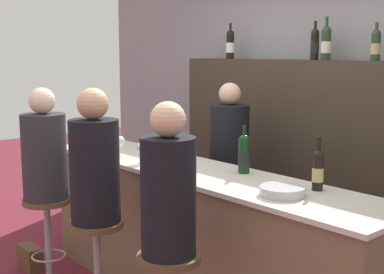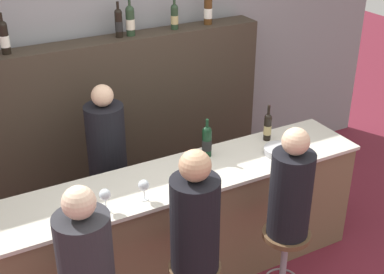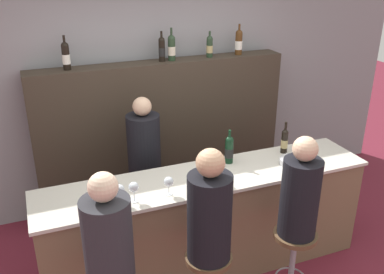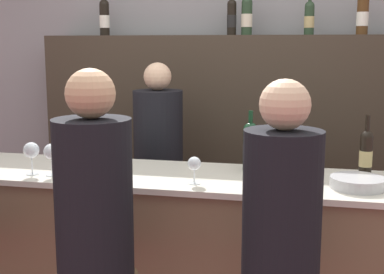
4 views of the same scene
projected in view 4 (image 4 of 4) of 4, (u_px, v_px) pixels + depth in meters
wall_back at (233, 91)px, 4.19m from camera, size 6.40×0.05×2.60m
bar_counter at (192, 264)px, 2.88m from camera, size 3.00×0.62×0.99m
back_bar_cabinet at (228, 151)px, 4.04m from camera, size 2.81×0.28×1.73m
wine_bottle_counter_0 at (250, 146)px, 2.87m from camera, size 0.08×0.08×0.33m
wine_bottle_counter_1 at (366, 152)px, 2.75m from camera, size 0.07×0.07×0.32m
wine_bottle_backbar_0 at (104, 17)px, 4.08m from camera, size 0.08×0.08×0.34m
wine_bottle_backbar_1 at (232, 17)px, 3.87m from camera, size 0.07×0.07×0.32m
wine_bottle_backbar_2 at (247, 16)px, 3.85m from camera, size 0.08×0.08×0.35m
wine_bottle_backbar_3 at (309, 18)px, 3.76m from camera, size 0.07×0.07×0.28m
wine_bottle_backbar_4 at (363, 14)px, 3.68m from camera, size 0.08×0.08×0.34m
wine_glass_0 at (31, 151)px, 2.78m from camera, size 0.08×0.08×0.17m
wine_glass_1 at (51, 152)px, 2.76m from camera, size 0.08×0.08×0.17m
wine_glass_2 at (103, 157)px, 2.70m from camera, size 0.08×0.08×0.16m
wine_glass_3 at (194, 165)px, 2.60m from camera, size 0.07×0.07×0.14m
metal_bowl at (358, 183)px, 2.53m from camera, size 0.26×0.26×0.05m
guest_seated_middle at (93, 189)px, 2.21m from camera, size 0.33×0.33×0.88m
guest_seated_right at (282, 203)px, 2.05m from camera, size 0.31×0.31×0.85m
bartender at (159, 187)px, 3.59m from camera, size 0.33×0.33×1.55m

